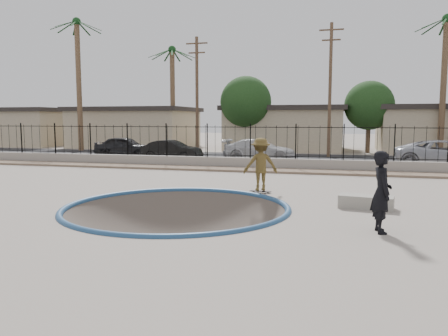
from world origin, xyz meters
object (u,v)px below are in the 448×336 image
(skateboard, at_px, (260,191))
(car_c, at_px, (260,150))
(skater, at_px, (261,167))
(car_b, at_px, (172,150))
(car_a, at_px, (125,147))
(car_d, at_px, (446,154))
(videographer, at_px, (382,192))
(concrete_ledge, at_px, (366,202))

(skateboard, xyz_separation_m, car_c, (-2.30, 12.48, 0.68))
(skater, distance_m, car_b, 13.52)
(car_a, relative_size, car_d, 0.79)
(car_a, bearing_deg, videographer, -142.72)
(skater, height_order, car_d, skater)
(skater, height_order, videographer, videographer)
(videographer, xyz_separation_m, car_a, (-15.96, 17.46, -0.22))
(concrete_ledge, height_order, car_a, car_a)
(car_c, bearing_deg, car_d, -96.76)
(skateboard, xyz_separation_m, car_b, (-7.91, 10.96, 0.64))
(concrete_ledge, bearing_deg, videographer, -86.60)
(videographer, height_order, car_b, videographer)
(skateboard, height_order, videographer, videographer)
(videographer, bearing_deg, concrete_ledge, -6.99)
(videographer, height_order, car_c, videographer)
(skater, height_order, concrete_ledge, skater)
(skateboard, distance_m, car_d, 13.95)
(concrete_ledge, bearing_deg, car_d, 69.04)
(concrete_ledge, height_order, car_d, car_d)
(car_c, height_order, car_d, car_d)
(skater, relative_size, car_b, 0.49)
(car_a, xyz_separation_m, car_d, (20.73, -1.60, 0.03))
(car_c, bearing_deg, skater, -168.36)
(concrete_ledge, xyz_separation_m, car_d, (4.95, 12.92, 0.60))
(skater, bearing_deg, car_b, -73.27)
(videographer, relative_size, car_b, 0.49)
(car_a, bearing_deg, skater, -141.15)
(skateboard, height_order, concrete_ledge, concrete_ledge)
(skateboard, relative_size, concrete_ledge, 0.52)
(car_b, distance_m, car_c, 5.81)
(skateboard, bearing_deg, videographer, -43.99)
(skateboard, bearing_deg, concrete_ledge, -20.20)
(car_b, xyz_separation_m, car_c, (5.61, 1.52, 0.04))
(skater, xyz_separation_m, car_d, (8.60, 10.96, -0.18))
(skater, xyz_separation_m, car_a, (-12.13, 12.56, -0.21))
(skater, height_order, car_c, skater)
(concrete_ledge, height_order, car_c, car_c)
(car_b, bearing_deg, car_d, -85.76)
(concrete_ledge, relative_size, car_c, 0.33)
(car_a, distance_m, car_d, 20.79)
(car_c, relative_size, car_d, 0.88)
(skateboard, relative_size, car_b, 0.21)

